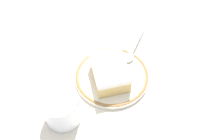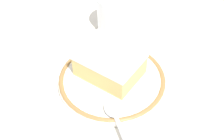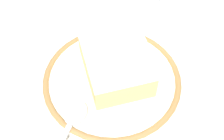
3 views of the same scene
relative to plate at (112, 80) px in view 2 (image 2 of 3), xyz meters
name	(u,v)px [view 2 (image 2 of 3)]	position (x,y,z in m)	size (l,w,h in m)	color
ground_plane	(129,80)	(0.01, 0.03, -0.01)	(2.40, 2.40, 0.00)	#B7B2A8
placemat	(129,79)	(0.01, 0.03, -0.01)	(0.53, 0.36, 0.00)	beige
plate	(112,80)	(0.00, 0.00, 0.00)	(0.18, 0.18, 0.01)	silver
cake_slice	(110,63)	(-0.01, 0.00, 0.03)	(0.13, 0.11, 0.05)	#DBB76B
spoon	(118,122)	(0.08, -0.04, 0.01)	(0.15, 0.05, 0.01)	silver
cup	(117,15)	(-0.12, 0.09, 0.03)	(0.08, 0.08, 0.08)	white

